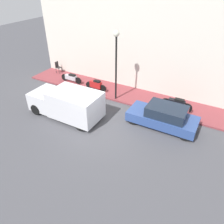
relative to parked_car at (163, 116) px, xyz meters
name	(u,v)px	position (x,y,z in m)	size (l,w,h in m)	color
ground_plane	(99,129)	(-2.14, 3.15, -0.64)	(60.00, 60.00, 0.00)	#47474C
sidewalk	(131,96)	(2.36, 3.15, -0.58)	(2.47, 17.75, 0.12)	brown
building_facade	(142,41)	(3.74, 3.15, 3.06)	(0.30, 17.75, 7.40)	silver
parked_car	(163,116)	(0.00, 0.00, 0.00)	(1.69, 4.05, 1.34)	#2D4784
delivery_van	(66,103)	(-1.91, 5.64, 0.30)	(1.98, 4.70, 1.82)	silver
motorcycle_red	(96,85)	(1.79, 5.86, -0.08)	(0.30, 1.77, 0.81)	#B21E1E
scooter_silver	(71,78)	(2.01, 8.38, -0.13)	(0.30, 1.96, 0.70)	#B7B7BF
motorcycle_black	(177,104)	(1.97, -0.26, -0.06)	(0.30, 2.04, 0.82)	black
streetlamp	(116,53)	(1.36, 3.91, 2.81)	(0.39, 0.39, 4.70)	black
cafe_chair	(58,66)	(3.09, 10.70, 0.03)	(0.40, 0.40, 0.97)	#262626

